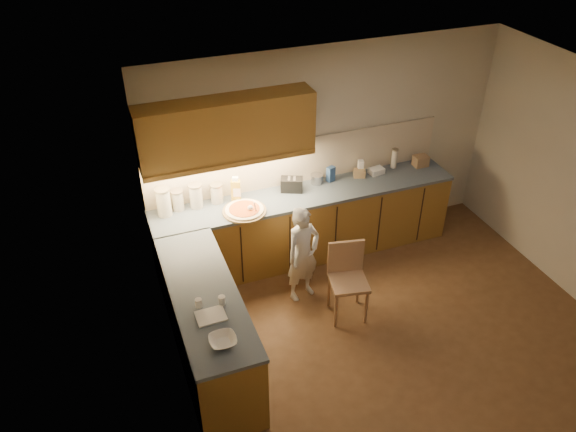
% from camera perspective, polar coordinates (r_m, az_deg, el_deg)
% --- Properties ---
extents(room, '(4.54, 4.50, 2.62)m').
position_cam_1_polar(room, '(5.25, 12.87, 0.97)').
color(room, '#54351C').
rests_on(room, ground).
extents(l_counter, '(3.77, 2.62, 0.92)m').
position_cam_1_polar(l_counter, '(6.52, -1.16, -3.92)').
color(l_counter, olive).
rests_on(l_counter, ground).
extents(backsplash, '(3.75, 0.02, 0.58)m').
position_cam_1_polar(backsplash, '(6.85, 1.03, 5.61)').
color(backsplash, beige).
rests_on(backsplash, l_counter).
extents(upper_cabinets, '(1.95, 0.36, 0.73)m').
position_cam_1_polar(upper_cabinets, '(6.18, -6.24, 8.72)').
color(upper_cabinets, olive).
rests_on(upper_cabinets, ground).
extents(pizza_on_board, '(0.50, 0.50, 0.20)m').
position_cam_1_polar(pizza_on_board, '(6.42, -4.43, 0.58)').
color(pizza_on_board, '#A28351').
rests_on(pizza_on_board, l_counter).
extents(child, '(0.50, 0.40, 1.19)m').
position_cam_1_polar(child, '(6.31, 1.53, -3.91)').
color(child, silver).
rests_on(child, ground).
extents(wooden_chair, '(0.47, 0.47, 0.89)m').
position_cam_1_polar(wooden_chair, '(6.18, 6.04, -5.96)').
color(wooden_chair, tan).
rests_on(wooden_chair, ground).
extents(mixing_bowl, '(0.24, 0.24, 0.06)m').
position_cam_1_polar(mixing_bowl, '(4.88, -6.64, -12.48)').
color(mixing_bowl, white).
rests_on(mixing_bowl, l_counter).
extents(canister_a, '(0.17, 0.17, 0.34)m').
position_cam_1_polar(canister_a, '(6.42, -12.52, 1.41)').
color(canister_a, silver).
rests_on(canister_a, l_counter).
extents(canister_b, '(0.14, 0.14, 0.25)m').
position_cam_1_polar(canister_b, '(6.51, -11.15, 1.60)').
color(canister_b, beige).
rests_on(canister_b, l_counter).
extents(canister_c, '(0.16, 0.16, 0.30)m').
position_cam_1_polar(canister_c, '(6.51, -9.35, 2.05)').
color(canister_c, beige).
rests_on(canister_c, l_counter).
extents(canister_d, '(0.15, 0.15, 0.24)m').
position_cam_1_polar(canister_d, '(6.58, -7.25, 2.33)').
color(canister_d, beige).
rests_on(canister_d, l_counter).
extents(oil_jug, '(0.13, 0.11, 0.32)m').
position_cam_1_polar(oil_jug, '(6.56, -5.32, 2.64)').
color(oil_jug, gold).
rests_on(oil_jug, l_counter).
extents(toaster, '(0.30, 0.24, 0.17)m').
position_cam_1_polar(toaster, '(6.76, 0.38, 3.21)').
color(toaster, black).
rests_on(toaster, l_counter).
extents(steel_pot, '(0.16, 0.16, 0.12)m').
position_cam_1_polar(steel_pot, '(6.94, 2.93, 3.79)').
color(steel_pot, '#ABABB0').
rests_on(steel_pot, l_counter).
extents(blue_box, '(0.12, 0.10, 0.19)m').
position_cam_1_polar(blue_box, '(6.98, 4.37, 4.28)').
color(blue_box, '#2E4F8A').
rests_on(blue_box, l_counter).
extents(card_box_a, '(0.17, 0.14, 0.10)m').
position_cam_1_polar(card_box_a, '(7.13, 7.26, 4.33)').
color(card_box_a, '#A38258').
rests_on(card_box_a, l_counter).
extents(white_bottle, '(0.08, 0.08, 0.20)m').
position_cam_1_polar(white_bottle, '(7.15, 7.38, 4.89)').
color(white_bottle, white).
rests_on(white_bottle, l_counter).
extents(flat_pack, '(0.20, 0.15, 0.07)m').
position_cam_1_polar(flat_pack, '(7.24, 8.97, 4.55)').
color(flat_pack, white).
rests_on(flat_pack, l_counter).
extents(tall_jar, '(0.08, 0.08, 0.26)m').
position_cam_1_polar(tall_jar, '(7.37, 10.74, 5.80)').
color(tall_jar, silver).
rests_on(tall_jar, l_counter).
extents(card_box_b, '(0.18, 0.14, 0.14)m').
position_cam_1_polar(card_box_b, '(7.51, 13.33, 5.47)').
color(card_box_b, '#997652').
rests_on(card_box_b, l_counter).
extents(dough_cloth, '(0.26, 0.21, 0.02)m').
position_cam_1_polar(dough_cloth, '(5.13, -7.84, -10.03)').
color(dough_cloth, white).
rests_on(dough_cloth, l_counter).
extents(spice_jar_a, '(0.07, 0.07, 0.09)m').
position_cam_1_polar(spice_jar_a, '(5.22, -9.08, -8.71)').
color(spice_jar_a, silver).
rests_on(spice_jar_a, l_counter).
extents(spice_jar_b, '(0.08, 0.08, 0.09)m').
position_cam_1_polar(spice_jar_b, '(5.22, -6.74, -8.49)').
color(spice_jar_b, silver).
rests_on(spice_jar_b, l_counter).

